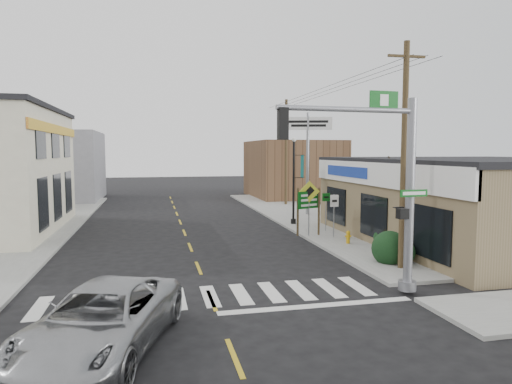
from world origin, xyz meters
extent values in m
plane|color=black|center=(0.00, 0.00, 0.00)|extent=(140.00, 140.00, 0.00)
cube|color=gray|center=(9.00, 13.00, 0.07)|extent=(6.00, 38.00, 0.13)
cube|color=gray|center=(-9.00, 13.00, 0.07)|extent=(6.00, 38.00, 0.13)
cube|color=gold|center=(0.00, 8.00, 0.01)|extent=(0.12, 56.00, 0.01)
cube|color=silver|center=(0.00, 0.40, 0.01)|extent=(11.00, 2.20, 0.01)
cube|color=#7A6849|center=(14.50, 6.00, 2.00)|extent=(12.00, 14.00, 4.00)
cube|color=brown|center=(12.00, 30.00, 2.80)|extent=(8.00, 10.00, 5.60)
cube|color=gray|center=(-11.00, 32.00, 3.20)|extent=(9.00, 10.00, 6.40)
imported|color=#9D9FA3|center=(-2.87, -3.03, 0.75)|extent=(4.07, 5.92, 1.50)
cylinder|color=gray|center=(6.20, -0.77, 3.17)|extent=(0.28, 0.28, 6.08)
cylinder|color=gray|center=(3.97, -0.77, 5.80)|extent=(4.46, 0.16, 0.16)
cube|color=black|center=(1.94, -0.77, 5.35)|extent=(0.28, 0.22, 0.91)
cube|color=#0B5214|center=(6.20, -0.99, 3.27)|extent=(0.96, 0.04, 0.22)
cube|color=#0B5214|center=(5.19, -0.77, 6.11)|extent=(0.96, 0.05, 0.56)
cube|color=black|center=(5.95, -0.82, 2.61)|extent=(0.32, 0.26, 0.32)
cube|color=#4C3B23|center=(5.71, 9.03, 1.39)|extent=(0.09, 0.09, 2.52)
cube|color=#4C3B23|center=(6.89, 9.03, 1.39)|extent=(0.09, 0.09, 2.52)
cube|color=#04500B|center=(6.30, 8.97, 2.02)|extent=(1.44, 0.05, 0.90)
cylinder|color=#CE980E|center=(7.47, 6.59, 0.38)|extent=(0.18, 0.18, 0.50)
sphere|color=#CE980E|center=(7.47, 6.59, 0.65)|extent=(0.20, 0.20, 0.20)
cylinder|color=gray|center=(6.30, 8.95, 1.46)|extent=(0.06, 0.06, 2.66)
cube|color=gold|center=(6.30, 8.92, 2.47)|extent=(1.13, 0.03, 1.13)
cylinder|color=black|center=(6.72, 12.97, 2.67)|extent=(0.14, 0.14, 5.09)
sphere|color=silver|center=(6.72, 12.97, 5.27)|extent=(0.27, 0.27, 0.27)
cube|color=#0E5B58|center=(7.26, 12.97, 3.65)|extent=(0.02, 0.54, 1.37)
cylinder|color=gray|center=(9.00, 16.93, 3.70)|extent=(0.21, 0.21, 7.15)
cube|color=silver|center=(9.00, 16.93, 6.51)|extent=(3.36, 0.18, 0.89)
cylinder|color=black|center=(10.30, 6.66, 1.76)|extent=(0.20, 0.20, 3.27)
ellipsoid|color=#193C19|center=(7.55, 2.77, 0.67)|extent=(1.44, 1.44, 1.08)
ellipsoid|color=black|center=(8.91, 5.63, 0.53)|extent=(1.08, 1.08, 0.81)
cylinder|color=#422C21|center=(7.50, 1.84, 4.37)|extent=(0.22, 0.22, 8.47)
cube|color=#422C21|center=(7.50, 1.84, 8.05)|extent=(1.47, 0.09, 0.09)
cylinder|color=#3C311B|center=(9.23, 23.04, 4.49)|extent=(0.23, 0.23, 8.72)
cube|color=#3C311B|center=(9.23, 23.04, 8.28)|extent=(1.52, 0.09, 0.09)
camera|label=1|loc=(-1.70, -13.61, 4.56)|focal=32.00mm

